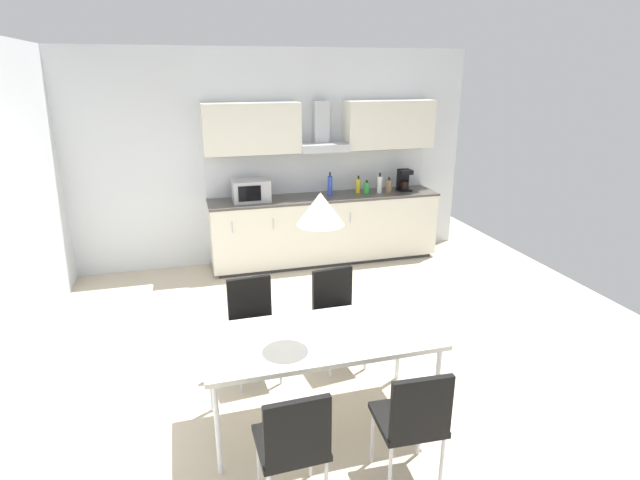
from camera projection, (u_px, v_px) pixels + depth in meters
ground_plane at (321, 375)px, 4.42m from camera, size 7.36×8.93×0.02m
wall_back at (260, 159)px, 6.72m from camera, size 5.89×0.10×2.84m
kitchen_counter at (325, 228)px, 6.91m from camera, size 3.14×0.63×0.93m
backsplash_tile at (319, 172)px, 6.94m from camera, size 3.12×0.02×0.54m
upper_wall_cabinets at (323, 127)px, 6.59m from camera, size 3.12×0.40×0.64m
microwave at (251, 190)px, 6.46m from camera, size 0.48×0.35×0.28m
coffee_maker at (404, 180)px, 7.04m from camera, size 0.18×0.19×0.30m
bottle_yellow at (358, 186)px, 6.91m from camera, size 0.06×0.06×0.24m
bottle_blue at (330, 185)px, 6.78m from camera, size 0.07×0.07×0.31m
bottle_brown at (389, 186)px, 6.92m from camera, size 0.08×0.08×0.22m
bottle_white at (380, 184)px, 6.90m from camera, size 0.07×0.07×0.28m
bottle_green at (367, 188)px, 6.89m from camera, size 0.08×0.08×0.18m
dining_table at (320, 340)px, 3.62m from camera, size 1.69×0.79×0.74m
chair_near_left at (294, 440)px, 2.86m from camera, size 0.41×0.41×0.87m
chair_far_right at (337, 307)px, 4.47m from camera, size 0.44×0.44×0.87m
chair_near_right at (413, 417)px, 3.06m from camera, size 0.42×0.42×0.87m
chair_far_left at (253, 318)px, 4.28m from camera, size 0.43×0.43×0.87m
pendant_lamp at (320, 209)px, 3.30m from camera, size 0.32×0.32×0.22m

